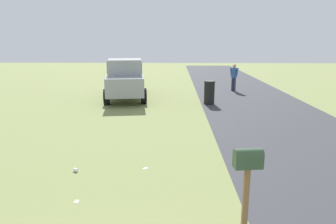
{
  "coord_description": "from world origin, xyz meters",
  "views": [
    {
      "loc": [
        -0.81,
        -0.31,
        3.1
      ],
      "look_at": [
        6.87,
        -0.14,
        1.27
      ],
      "focal_mm": 33.0,
      "sensor_mm": 36.0,
      "label": 1
    }
  ],
  "objects_px": {
    "pedestrian": "(234,76)",
    "pickup_truck": "(125,78)",
    "trash_bin": "(209,92)",
    "mailbox": "(248,166)"
  },
  "relations": [
    {
      "from": "pickup_truck",
      "to": "pedestrian",
      "type": "xyz_separation_m",
      "value": [
        2.49,
        -6.17,
        -0.16
      ]
    },
    {
      "from": "mailbox",
      "to": "pickup_truck",
      "type": "xyz_separation_m",
      "value": [
        11.58,
        3.77,
        -0.02
      ]
    },
    {
      "from": "pedestrian",
      "to": "pickup_truck",
      "type": "bearing_deg",
      "value": -29.06
    },
    {
      "from": "pickup_truck",
      "to": "trash_bin",
      "type": "bearing_deg",
      "value": 63.58
    },
    {
      "from": "mailbox",
      "to": "pedestrian",
      "type": "xyz_separation_m",
      "value": [
        14.07,
        -2.4,
        -0.19
      ]
    },
    {
      "from": "pickup_truck",
      "to": "pedestrian",
      "type": "distance_m",
      "value": 6.66
    },
    {
      "from": "mailbox",
      "to": "pedestrian",
      "type": "distance_m",
      "value": 14.27
    },
    {
      "from": "trash_bin",
      "to": "pedestrian",
      "type": "bearing_deg",
      "value": -25.78
    },
    {
      "from": "mailbox",
      "to": "pedestrian",
      "type": "bearing_deg",
      "value": -16.31
    },
    {
      "from": "pedestrian",
      "to": "trash_bin",
      "type": "bearing_deg",
      "value": 13.21
    }
  ]
}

